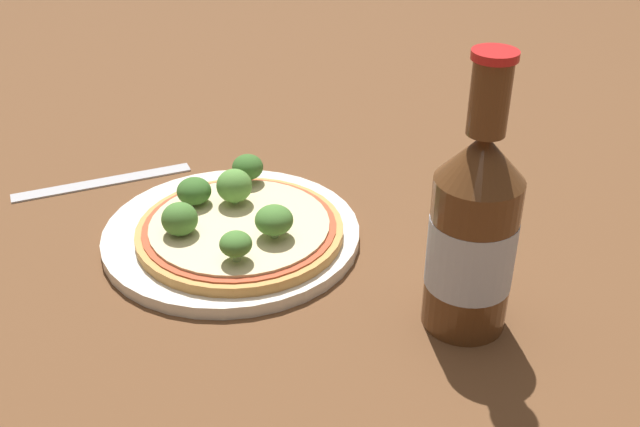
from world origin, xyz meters
name	(u,v)px	position (x,y,z in m)	size (l,w,h in m)	color
ground_plane	(263,238)	(0.00, 0.00, 0.00)	(3.00, 3.00, 0.00)	brown
plate	(232,234)	(-0.01, -0.03, 0.01)	(0.24, 0.24, 0.01)	silver
pizza	(237,227)	(0.00, -0.03, 0.02)	(0.19, 0.19, 0.01)	tan
broccoli_floret_0	(274,220)	(0.04, -0.01, 0.04)	(0.03, 0.03, 0.03)	#89A866
broccoli_floret_1	(236,244)	(0.05, -0.06, 0.04)	(0.03, 0.03, 0.03)	#89A866
broccoli_floret_2	(248,167)	(-0.06, 0.02, 0.04)	(0.03, 0.03, 0.03)	#89A866
broccoli_floret_3	(234,186)	(-0.03, -0.01, 0.04)	(0.03, 0.03, 0.04)	#89A866
broccoli_floret_4	(180,219)	(-0.02, -0.08, 0.04)	(0.03, 0.03, 0.03)	#89A866
broccoli_floret_5	(194,191)	(-0.06, -0.04, 0.04)	(0.03, 0.03, 0.03)	#89A866
beer_bottle	(473,232)	(0.20, 0.06, 0.09)	(0.07, 0.07, 0.23)	#563319
fork	(103,182)	(-0.20, -0.08, 0.00)	(0.06, 0.19, 0.00)	#B2B2B7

